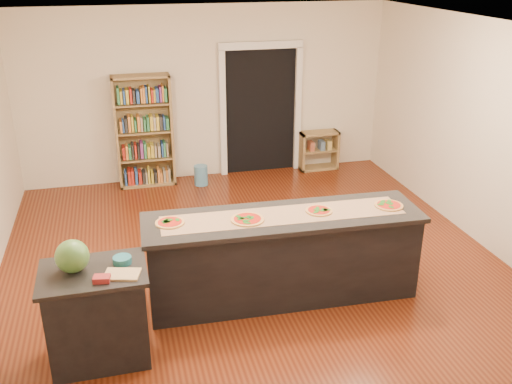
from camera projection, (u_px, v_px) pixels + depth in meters
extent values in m
cube|color=beige|center=(261.00, 165.00, 6.14)|extent=(6.00, 7.00, 2.80)
cube|color=#5F2610|center=(260.00, 277.00, 6.68)|extent=(6.00, 7.00, 0.01)
cube|color=white|center=(261.00, 31.00, 5.60)|extent=(6.00, 7.00, 0.01)
cube|color=black|center=(260.00, 111.00, 9.59)|extent=(1.20, 0.02, 2.10)
cube|color=silver|center=(223.00, 115.00, 9.41)|extent=(0.10, 0.08, 2.10)
cube|color=silver|center=(298.00, 110.00, 9.70)|extent=(0.10, 0.08, 2.10)
cube|color=silver|center=(261.00, 45.00, 9.13)|extent=(1.40, 0.08, 0.12)
cube|color=black|center=(283.00, 258.00, 6.15)|extent=(2.86, 0.72, 0.92)
cube|color=black|center=(283.00, 218.00, 5.96)|extent=(2.94, 0.80, 0.05)
cube|color=black|center=(98.00, 317.00, 5.19)|extent=(0.86, 0.60, 0.89)
cube|color=black|center=(93.00, 273.00, 5.01)|extent=(0.94, 0.68, 0.04)
cube|color=olive|center=(144.00, 132.00, 9.04)|extent=(0.90, 0.32, 1.79)
cube|color=olive|center=(319.00, 150.00, 9.94)|extent=(0.67, 0.29, 0.67)
cylinder|color=teal|center=(201.00, 175.00, 9.30)|extent=(0.22, 0.22, 0.32)
cube|color=#8B6947|center=(283.00, 215.00, 5.96)|extent=(2.57, 0.55, 0.00)
sphere|color=#144214|center=(72.00, 256.00, 4.94)|extent=(0.29, 0.29, 0.29)
cube|color=tan|center=(122.00, 274.00, 4.93)|extent=(0.34, 0.27, 0.02)
cube|color=maroon|center=(102.00, 279.00, 4.83)|extent=(0.15, 0.12, 0.05)
cylinder|color=#195966|center=(122.00, 260.00, 5.12)|extent=(0.17, 0.17, 0.06)
cylinder|color=#C0824A|center=(170.00, 223.00, 5.77)|extent=(0.30, 0.30, 0.02)
cylinder|color=#A5190C|center=(170.00, 222.00, 5.77)|extent=(0.25, 0.25, 0.00)
cylinder|color=#C0824A|center=(247.00, 219.00, 5.84)|extent=(0.33, 0.33, 0.02)
cylinder|color=#A5190C|center=(247.00, 219.00, 5.84)|extent=(0.27, 0.27, 0.00)
cylinder|color=#C0824A|center=(319.00, 211.00, 6.04)|extent=(0.29, 0.29, 0.02)
cylinder|color=#A5190C|center=(319.00, 210.00, 6.03)|extent=(0.24, 0.24, 0.00)
cylinder|color=#C0824A|center=(389.00, 205.00, 6.17)|extent=(0.30, 0.30, 0.02)
cylinder|color=#A5190C|center=(389.00, 205.00, 6.16)|extent=(0.25, 0.25, 0.00)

